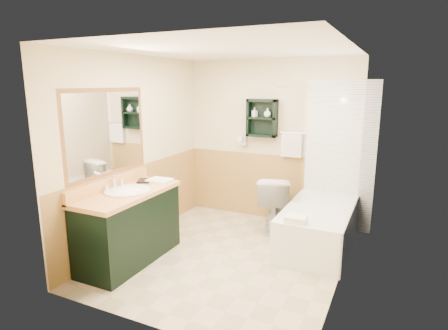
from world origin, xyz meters
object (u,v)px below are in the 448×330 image
Objects in this scene: hair_dryer at (243,140)px; soap_bottle_b at (268,114)px; bathtub at (318,227)px; toilet at (274,202)px; vanity at (129,226)px; vanity_book at (138,173)px; wall_shelf at (262,118)px; soap_bottle_a at (255,115)px.

hair_dryer is 0.57m from soap_bottle_b.
toilet is at bearing 153.13° from bathtub.
soap_bottle_b is at bearing 63.63° from vanity.
vanity_book is at bearing -126.06° from soap_bottle_b.
bathtub is (1.03, -0.67, -1.29)m from wall_shelf.
vanity_book is at bearing -115.33° from hair_dryer.
wall_shelf is 0.46m from hair_dryer.
hair_dryer reaches higher than vanity_book.
toilet is 5.94× the size of soap_bottle_a.
wall_shelf is 2.45m from vanity.
vanity is at bearing -116.37° from soap_bottle_b.
toilet is (1.22, 1.68, -0.03)m from vanity.
bathtub is 1.87m from soap_bottle_a.
bathtub is at bearing -33.06° from wall_shelf.
vanity_book reaches higher than bathtub.
hair_dryer is 2.24m from vanity.
vanity_book reaches higher than vanity.
wall_shelf is at bearing -4.76° from hair_dryer.
vanity_book is (-0.17, 0.41, 0.53)m from vanity.
soap_bottle_a is 0.20m from soap_bottle_b.
toilet is 3.56× the size of vanity_book.
wall_shelf is 2.29× the size of hair_dryer.
soap_bottle_a reaches higher than vanity.
soap_bottle_b is (-0.23, 0.31, 1.23)m from toilet.
vanity is (-0.89, -1.99, -1.13)m from wall_shelf.
hair_dryer is at bearing -43.07° from toilet.
hair_dryer is at bearing 175.24° from wall_shelf.
bathtub is (1.33, -0.69, -0.94)m from hair_dryer.
vanity is 9.99× the size of soap_bottle_a.
bathtub is 2.38m from vanity_book.
vanity_book is (-1.06, -1.58, -0.59)m from wall_shelf.
wall_shelf is at bearing -58.72° from toilet.
soap_bottle_b is at bearing -4.43° from hair_dryer.
hair_dryer is 0.30× the size of toilet.
hair_dryer reaches higher than bathtub.
soap_bottle_a is (0.78, 1.98, 1.17)m from vanity.
wall_shelf is 4.12× the size of soap_bottle_a.
soap_bottle_a is at bearing -49.84° from toilet.
soap_bottle_b is at bearing 28.60° from vanity_book.
soap_bottle_b is (0.39, -0.03, 0.42)m from hair_dryer.
hair_dryer is at bearing 39.33° from vanity_book.
vanity is at bearing -111.54° from soap_bottle_a.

